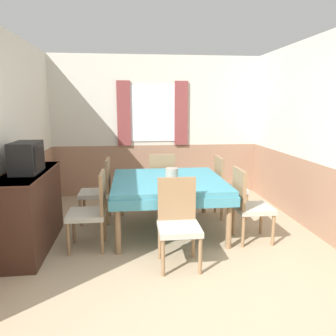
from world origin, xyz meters
TOP-DOWN VIEW (x-y plane):
  - ground_plane at (0.00, 0.00)m, footprint 16.00×16.00m
  - wall_back at (-0.00, 3.86)m, footprint 4.27×0.09m
  - wall_left at (-1.96, 1.92)m, footprint 0.05×4.23m
  - wall_right at (1.96, 1.92)m, footprint 0.05×4.23m
  - dining_table at (-0.00, 1.94)m, footprint 1.50×1.54m
  - chair_left_far at (-0.96, 2.41)m, footprint 0.44×0.44m
  - chair_right_near at (0.96, 1.47)m, footprint 0.44×0.44m
  - chair_left_near at (-0.96, 1.47)m, footprint 0.44×0.44m
  - chair_right_far at (0.96, 2.41)m, footprint 0.44×0.44m
  - chair_head_window at (-0.00, 2.92)m, footprint 0.44×0.44m
  - chair_head_near at (-0.00, 0.96)m, footprint 0.44×0.44m
  - sideboard at (-1.70, 1.55)m, footprint 0.46×1.40m
  - tv at (-1.67, 1.50)m, footprint 0.29×0.48m
  - vase at (0.04, 1.84)m, footprint 0.17×0.17m

SIDE VIEW (x-z plane):
  - ground_plane at x=0.00m, z-range 0.00..0.00m
  - sideboard at x=-1.70m, z-range 0.01..0.95m
  - chair_left_far at x=-0.96m, z-range 0.03..0.96m
  - chair_right_near at x=0.96m, z-range 0.03..0.96m
  - chair_left_near at x=-0.96m, z-range 0.03..0.96m
  - chair_right_far at x=0.96m, z-range 0.03..0.96m
  - chair_head_window at x=0.00m, z-range 0.03..0.96m
  - chair_head_near at x=0.00m, z-range 0.03..0.96m
  - dining_table at x=0.00m, z-range 0.26..0.99m
  - vase at x=0.04m, z-range 0.72..0.89m
  - tv at x=-1.67m, z-range 0.94..1.30m
  - wall_left at x=-1.96m, z-range 0.00..2.60m
  - wall_right at x=1.96m, z-range 0.00..2.60m
  - wall_back at x=0.00m, z-range 0.01..2.61m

